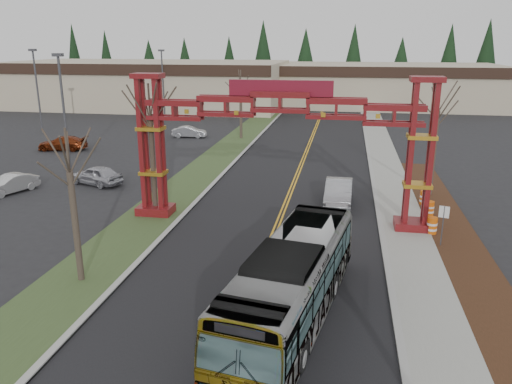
% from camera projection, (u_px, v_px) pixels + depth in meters
% --- Properties ---
extents(road, '(12.00, 110.00, 0.02)m').
position_uv_depth(road, '(291.00, 190.00, 37.42)').
color(road, black).
rests_on(road, ground).
extents(lane_line_left, '(0.12, 100.00, 0.01)m').
position_uv_depth(lane_line_left, '(290.00, 190.00, 37.44)').
color(lane_line_left, gold).
rests_on(lane_line_left, road).
extents(lane_line_right, '(0.12, 100.00, 0.01)m').
position_uv_depth(lane_line_right, '(293.00, 190.00, 37.40)').
color(lane_line_right, gold).
rests_on(lane_line_right, road).
extents(curb_right, '(0.30, 110.00, 0.15)m').
position_uv_depth(curb_right, '(375.00, 194.00, 36.36)').
color(curb_right, '#A2A29D').
rests_on(curb_right, ground).
extents(sidewalk_right, '(2.60, 110.00, 0.14)m').
position_uv_depth(sidewalk_right, '(396.00, 195.00, 36.11)').
color(sidewalk_right, gray).
rests_on(sidewalk_right, ground).
extents(landscape_strip, '(2.60, 50.00, 0.12)m').
position_uv_depth(landscape_strip, '(488.00, 298.00, 21.54)').
color(landscape_strip, '#301E10').
rests_on(landscape_strip, ground).
extents(grass_median, '(4.00, 110.00, 0.08)m').
position_uv_depth(grass_median, '(189.00, 185.00, 38.77)').
color(grass_median, '#394C26').
rests_on(grass_median, ground).
extents(curb_left, '(0.30, 110.00, 0.15)m').
position_uv_depth(curb_left, '(212.00, 185.00, 38.45)').
color(curb_left, '#A2A29D').
rests_on(curb_left, ground).
extents(gateway_arch, '(18.20, 1.60, 8.90)m').
position_uv_depth(gateway_arch, '(280.00, 126.00, 29.10)').
color(gateway_arch, '#58110B').
rests_on(gateway_arch, ground).
extents(retail_building_west, '(46.00, 22.30, 7.50)m').
position_uv_depth(retail_building_west, '(148.00, 84.00, 85.68)').
color(retail_building_west, '#BAA98E').
rests_on(retail_building_west, ground).
extents(retail_building_east, '(38.00, 20.30, 7.00)m').
position_uv_depth(retail_building_east, '(384.00, 85.00, 86.49)').
color(retail_building_east, '#BAA98E').
rests_on(retail_building_east, ground).
extents(conifer_treeline, '(116.10, 5.60, 13.00)m').
position_uv_depth(conifer_treeline, '(331.00, 64.00, 98.63)').
color(conifer_treeline, black).
rests_on(conifer_treeline, ground).
extents(transit_bus, '(4.68, 12.03, 3.27)m').
position_uv_depth(transit_bus, '(292.00, 282.00, 19.59)').
color(transit_bus, '#9D9FA4').
rests_on(transit_bus, ground).
extents(silver_sedan, '(1.85, 5.12, 1.68)m').
position_uv_depth(silver_sedan, '(338.00, 192.00, 33.99)').
color(silver_sedan, '#A5A8AD').
rests_on(silver_sedan, ground).
extents(parked_car_near_a, '(4.74, 3.06, 1.50)m').
position_uv_depth(parked_car_near_a, '(96.00, 175.00, 38.73)').
color(parked_car_near_a, '#ABABB3').
rests_on(parked_car_near_a, ground).
extents(parked_car_near_b, '(2.80, 4.33, 1.35)m').
position_uv_depth(parked_car_near_b, '(10.00, 184.00, 36.57)').
color(parked_car_near_b, silver).
rests_on(parked_car_near_b, ground).
extents(parked_car_mid_a, '(5.14, 2.63, 1.43)m').
position_uv_depth(parked_car_mid_a, '(62.00, 143.00, 51.13)').
color(parked_car_mid_a, maroon).
rests_on(parked_car_mid_a, ground).
extents(parked_car_far_a, '(4.02, 1.74, 1.29)m').
position_uv_depth(parked_car_far_a, '(189.00, 132.00, 57.96)').
color(parked_car_far_a, '#ADAEB5').
rests_on(parked_car_far_a, ground).
extents(bare_tree_median_near, '(2.96, 2.96, 7.18)m').
position_uv_depth(bare_tree_median_near, '(70.00, 173.00, 21.76)').
color(bare_tree_median_near, '#382D26').
rests_on(bare_tree_median_near, ground).
extents(bare_tree_median_mid, '(3.19, 3.19, 8.31)m').
position_uv_depth(bare_tree_median_mid, '(150.00, 119.00, 30.42)').
color(bare_tree_median_mid, '#382D26').
rests_on(bare_tree_median_mid, ground).
extents(bare_tree_median_far, '(3.22, 3.22, 7.71)m').
position_uv_depth(bare_tree_median_far, '(241.00, 90.00, 55.81)').
color(bare_tree_median_far, '#382D26').
rests_on(bare_tree_median_far, ground).
extents(bare_tree_right_far, '(3.14, 3.14, 8.19)m').
position_uv_depth(bare_tree_right_far, '(438.00, 112.00, 34.35)').
color(bare_tree_right_far, '#382D26').
rests_on(bare_tree_right_far, ground).
extents(light_pole_near, '(0.85, 0.43, 9.80)m').
position_uv_depth(light_pole_near, '(63.00, 104.00, 41.64)').
color(light_pole_near, '#3F3F44').
rests_on(light_pole_near, ground).
extents(light_pole_mid, '(0.86, 0.43, 9.90)m').
position_uv_depth(light_pole_mid, '(37.00, 85.00, 59.50)').
color(light_pole_mid, '#3F3F44').
rests_on(light_pole_mid, ground).
extents(light_pole_far, '(0.84, 0.42, 9.64)m').
position_uv_depth(light_pole_far, '(163.00, 79.00, 72.27)').
color(light_pole_far, '#3F3F44').
rests_on(light_pole_far, ground).
extents(street_sign, '(0.52, 0.18, 2.34)m').
position_uv_depth(street_sign, '(443.00, 218.00, 26.57)').
color(street_sign, '#3F3F44').
rests_on(street_sign, ground).
extents(barrel_south, '(0.58, 0.58, 1.08)m').
position_uv_depth(barrel_south, '(432.00, 226.00, 28.58)').
color(barrel_south, '#DD590C').
rests_on(barrel_south, ground).
extents(barrel_mid, '(0.56, 0.56, 1.03)m').
position_uv_depth(barrel_mid, '(429.00, 209.00, 31.61)').
color(barrel_mid, '#DD590C').
rests_on(barrel_mid, ground).
extents(barrel_north, '(0.56, 0.56, 1.04)m').
position_uv_depth(barrel_north, '(424.00, 198.00, 33.77)').
color(barrel_north, '#DD590C').
rests_on(barrel_north, ground).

